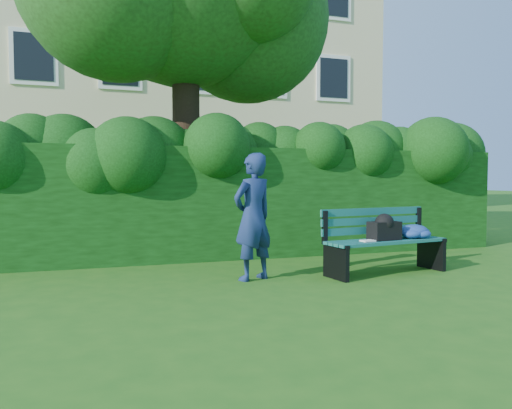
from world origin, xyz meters
name	(u,v)px	position (x,y,z in m)	size (l,w,h in m)	color
ground	(271,282)	(0.00, 0.00, 0.00)	(80.00, 80.00, 0.00)	#215715
apartment_building	(146,57)	(0.00, 13.99, 6.00)	(16.00, 8.08, 12.00)	beige
hedge	(226,203)	(0.00, 2.20, 0.90)	(10.00, 1.00, 1.80)	black
park_bench	(391,237)	(1.79, 0.06, 0.50)	(1.82, 0.79, 0.89)	#0D443E
man_reading	(253,217)	(-0.18, 0.20, 0.82)	(0.59, 0.39, 1.63)	navy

